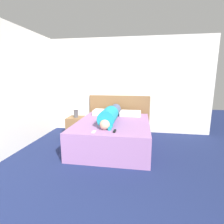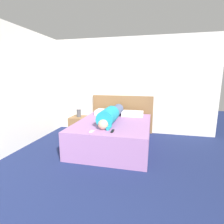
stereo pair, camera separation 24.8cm
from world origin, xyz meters
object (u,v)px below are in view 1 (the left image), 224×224
Objects in this scene: bed at (113,134)px; nightstand at (76,126)px; pillow_near_headboard at (104,112)px; person_lying at (111,115)px; cell_phone at (94,132)px; pillow_second at (130,113)px; table_lamp at (76,109)px; tv_remote at (115,131)px.

bed reaches higher than nightstand.
pillow_near_headboard is (0.74, 0.12, 0.38)m from nightstand.
person_lying is 12.65× the size of cell_phone.
pillow_second reaches higher than bed.
person_lying is at bearing -27.62° from nightstand.
tv_remote is (1.23, -1.30, -0.15)m from table_lamp.
pillow_near_headboard reaches higher than cell_phone.
nightstand is at bearing -170.95° from pillow_near_headboard.
table_lamp is 2.92× the size of cell_phone.
tv_remote is at bearing -46.46° from table_lamp.
pillow_second is 1.43m from tv_remote.
table_lamp is at bearing -175.29° from pillow_second.
person_lying is (1.03, -0.54, 0.47)m from nightstand.
cell_phone reaches higher than bed.
nightstand is 0.89× the size of pillow_near_headboard.
pillow_second is 3.51× the size of tv_remote.
pillow_near_headboard is at bearing 9.05° from table_lamp.
bed is at bearing -116.07° from pillow_second.
bed is 3.73× the size of pillow_second.
pillow_near_headboard is at bearing 116.25° from bed.
tv_remote is (-0.20, -1.41, -0.04)m from pillow_second.
table_lamp is at bearing 151.75° from bed.
person_lying is 0.80m from tv_remote.
bed is 1.19× the size of person_lying.
nightstand is at bearing 151.75° from bed.
pillow_second is at bearing 63.93° from bed.
bed is 5.18× the size of table_lamp.
table_lamp reaches higher than bed.
nightstand is at bearing -90.00° from table_lamp.
table_lamp is (0.00, 0.00, 0.48)m from nightstand.
nightstand is (-1.09, 0.59, -0.04)m from bed.
nightstand is 1.49m from pillow_second.
person_lying reaches higher than table_lamp.
pillow_near_headboard is at bearing 94.52° from cell_phone.
nightstand is 1.82m from tv_remote.
person_lying reaches higher than pillow_near_headboard.
cell_phone is (-0.57, -1.50, -0.05)m from pillow_second.
tv_remote is (1.23, -1.30, 0.34)m from nightstand.
pillow_second is (0.34, 0.70, 0.34)m from bed.
pillow_near_headboard reaches higher than bed.
pillow_near_headboard is 1.50m from tv_remote.
pillow_near_headboard is 4.27× the size of cell_phone.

